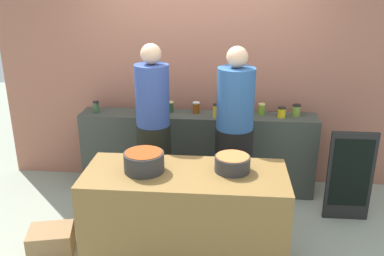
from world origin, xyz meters
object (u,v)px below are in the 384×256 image
object	(u,v)px
preserve_jar_6	(216,110)
preserve_jar_5	(196,108)
preserve_jar_10	(282,112)
preserve_jar_7	(231,109)
preserve_jar_1	(139,108)
preserve_jar_3	(160,110)
preserve_jar_0	(96,107)
preserve_jar_2	(150,106)
cook_in_cap	(234,144)
preserve_jar_9	(262,109)
cooking_pot_center	(232,163)
preserve_jar_8	(246,113)
cook_with_tongs	(154,140)
chalkboard_sign	(350,176)
preserve_jar_4	(170,107)
bread_crate	(51,242)
cooking_pot_left	(144,162)
preserve_jar_11	(296,110)

from	to	relation	value
preserve_jar_6	preserve_jar_5	bearing A→B (deg)	152.76
preserve_jar_10	preserve_jar_7	bearing A→B (deg)	177.09
preserve_jar_1	preserve_jar_3	world-z (taller)	preserve_jar_1
preserve_jar_0	preserve_jar_3	distance (m)	0.74
preserve_jar_2	cook_in_cap	world-z (taller)	cook_in_cap
preserve_jar_1	preserve_jar_9	size ratio (longest dim) A/B	1.13
cooking_pot_center	preserve_jar_8	bearing A→B (deg)	83.21
preserve_jar_10	cook_with_tongs	distance (m)	1.46
cook_with_tongs	chalkboard_sign	bearing A→B (deg)	0.85
cooking_pot_center	cook_with_tongs	world-z (taller)	cook_with_tongs
cooking_pot_center	cook_in_cap	xyz separation A→B (m)	(0.02, 0.77, -0.14)
preserve_jar_2	preserve_jar_9	distance (m)	1.28
preserve_jar_2	preserve_jar_8	distance (m)	1.10
preserve_jar_2	preserve_jar_3	bearing A→B (deg)	-39.76
preserve_jar_4	bread_crate	world-z (taller)	preserve_jar_4
preserve_jar_5	preserve_jar_6	bearing A→B (deg)	-27.24
preserve_jar_1	cooking_pot_center	distance (m)	1.65
preserve_jar_4	preserve_jar_8	size ratio (longest dim) A/B	1.12
preserve_jar_2	bread_crate	xyz separation A→B (m)	(-0.69, -1.42, -0.88)
preserve_jar_7	cooking_pot_center	xyz separation A→B (m)	(0.01, -1.34, -0.05)
preserve_jar_6	preserve_jar_3	bearing A→B (deg)	-179.39
preserve_jar_1	preserve_jar_7	size ratio (longest dim) A/B	1.00
preserve_jar_4	preserve_jar_9	distance (m)	1.04
preserve_jar_0	preserve_jar_5	size ratio (longest dim) A/B	1.07
cooking_pot_left	cooking_pot_center	xyz separation A→B (m)	(0.73, 0.07, -0.02)
preserve_jar_3	preserve_jar_10	size ratio (longest dim) A/B	1.10
preserve_jar_2	preserve_jar_7	world-z (taller)	preserve_jar_7
preserve_jar_2	preserve_jar_6	xyz separation A→B (m)	(0.77, -0.10, 0.00)
preserve_jar_6	bread_crate	size ratio (longest dim) A/B	0.38
preserve_jar_8	preserve_jar_11	xyz separation A→B (m)	(0.57, 0.10, 0.01)
preserve_jar_11	preserve_jar_6	bearing A→B (deg)	-173.19
cooking_pot_left	preserve_jar_5	bearing A→B (deg)	77.49
bread_crate	preserve_jar_8	bearing A→B (deg)	36.59
cooking_pot_left	cook_with_tongs	size ratio (longest dim) A/B	0.18
preserve_jar_1	preserve_jar_10	xyz separation A→B (m)	(1.60, 0.04, -0.01)
cooking_pot_left	preserve_jar_8	bearing A→B (deg)	56.54
preserve_jar_6	cook_in_cap	size ratio (longest dim) A/B	0.08
preserve_jar_8	cook_in_cap	distance (m)	0.55
preserve_jar_9	preserve_jar_3	bearing A→B (deg)	-173.45
preserve_jar_10	cook_with_tongs	size ratio (longest dim) A/B	0.06
preserve_jar_5	cook_in_cap	world-z (taller)	cook_in_cap
preserve_jar_7	cook_in_cap	distance (m)	0.60
cooking_pot_left	cook_with_tongs	distance (m)	0.85
preserve_jar_4	bread_crate	size ratio (longest dim) A/B	0.32
preserve_jar_10	preserve_jar_9	bearing A→B (deg)	159.73
preserve_jar_6	preserve_jar_9	world-z (taller)	preserve_jar_6
preserve_jar_9	cooking_pot_center	bearing A→B (deg)	-103.45
preserve_jar_0	preserve_jar_8	size ratio (longest dim) A/B	1.24
preserve_jar_0	preserve_jar_11	distance (m)	2.27
preserve_jar_11	cook_in_cap	size ratio (longest dim) A/B	0.07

